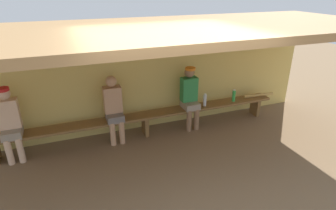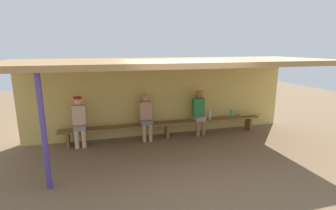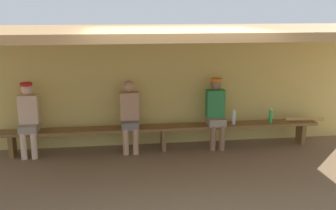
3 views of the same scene
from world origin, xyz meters
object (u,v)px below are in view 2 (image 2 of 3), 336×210
Objects in this scene: water_bottle_clear at (231,113)px; baseball_bat at (251,115)px; player_with_sunglasses at (199,111)px; player_middle at (79,119)px; player_leftmost at (146,115)px; bench at (167,125)px; water_bottle_blue at (210,115)px; support_post at (44,134)px.

water_bottle_clear reaches higher than baseball_bat.
player_middle is at bearing 180.00° from player_with_sunglasses.
player_leftmost reaches higher than water_bottle_clear.
water_bottle_clear is (1.08, -0.04, -0.15)m from player_with_sunglasses.
baseball_bat reaches higher than bench.
player_middle is 1.00× the size of player_with_sunglasses.
water_bottle_blue is 0.74m from water_bottle_clear.
player_leftmost is (2.25, 2.10, -0.37)m from support_post.
player_with_sunglasses reaches higher than player_leftmost.
player_with_sunglasses is at bearing 0.20° from bench.
support_post is 1.64× the size of player_with_sunglasses.
player_middle reaches higher than water_bottle_blue.
player_with_sunglasses is (1.01, 0.00, 0.36)m from bench.
player_middle reaches higher than water_bottle_clear.
player_leftmost is at bearing 178.80° from water_bottle_blue.
water_bottle_blue reaches higher than bench.
player_with_sunglasses is (1.63, 0.00, 0.02)m from player_leftmost.
player_with_sunglasses is (3.43, 0.00, 0.00)m from player_middle.
player_leftmost is 1.98m from water_bottle_blue.
water_bottle_blue is 1.46m from baseball_bat.
player_leftmost is at bearing -175.77° from baseball_bat.
player_middle is (0.45, 2.10, -0.35)m from support_post.
water_bottle_blue is at bearing -6.94° from player_with_sunglasses.
water_bottle_clear reaches higher than bench.
player_with_sunglasses reaches higher than bench.
player_leftmost is 1.80m from player_middle.
player_leftmost is 3.44m from baseball_bat.
player_middle is 1.76× the size of baseball_bat.
support_post reaches higher than player_leftmost.
water_bottle_clear is (0.74, 0.01, -0.00)m from water_bottle_blue.
support_post is at bearing -151.54° from player_with_sunglasses.
water_bottle_blue is at bearing -1.20° from player_leftmost.
water_bottle_clear is (2.09, -0.03, 0.21)m from bench.
water_bottle_blue is (0.34, -0.04, -0.15)m from player_with_sunglasses.
baseball_bat is at bearing -0.11° from player_with_sunglasses.
bench is 4.46× the size of player_with_sunglasses.
support_post is 4.43m from player_with_sunglasses.
baseball_bat is (3.43, -0.00, -0.24)m from player_leftmost.
bench is at bearing -0.08° from player_middle.
water_bottle_clear is 0.73m from baseball_bat.
water_bottle_clear is at bearing 22.61° from support_post.
player_middle reaches higher than player_leftmost.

